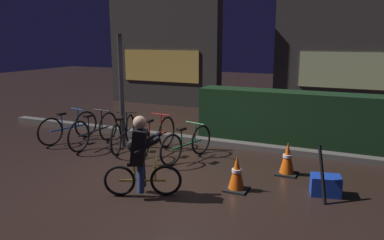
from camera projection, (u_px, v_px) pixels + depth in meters
ground_plane at (167, 176)px, 6.57m from camera, size 40.00×40.00×0.00m
sidewalk_curb at (213, 142)px, 8.51m from camera, size 12.00×0.24×0.12m
hedge_row at (302, 118)px, 8.47m from camera, size 4.80×0.70×1.18m
storefront_left at (164, 41)px, 13.31m from camera, size 4.22×0.54×4.54m
storefront_right at (370, 32)px, 11.19m from camera, size 5.57×0.54×5.09m
street_post at (121, 92)px, 8.08m from camera, size 0.10×0.10×2.45m
parked_bike_leftmost at (69, 127)px, 8.70m from camera, size 0.49×1.57×0.74m
parked_bike_left_mid at (94, 131)px, 8.32m from camera, size 0.46×1.69×0.78m
parked_bike_center_left at (123, 133)px, 8.13m from camera, size 0.57×1.59×0.76m
parked_bike_center_right at (154, 137)px, 7.77m from camera, size 0.46×1.73×0.79m
parked_bike_right_mid at (187, 144)px, 7.37m from camera, size 0.50×1.51×0.71m
traffic_cone_near at (237, 174)px, 5.90m from camera, size 0.36×0.36×0.56m
traffic_cone_far at (287, 159)px, 6.59m from camera, size 0.36×0.36×0.59m
blue_crate at (325, 185)px, 5.75m from camera, size 0.50×0.40×0.30m
cyclist at (140, 156)px, 5.64m from camera, size 1.09×0.57×1.25m
closed_umbrella at (322, 174)px, 5.49m from camera, size 0.22×0.31×0.82m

